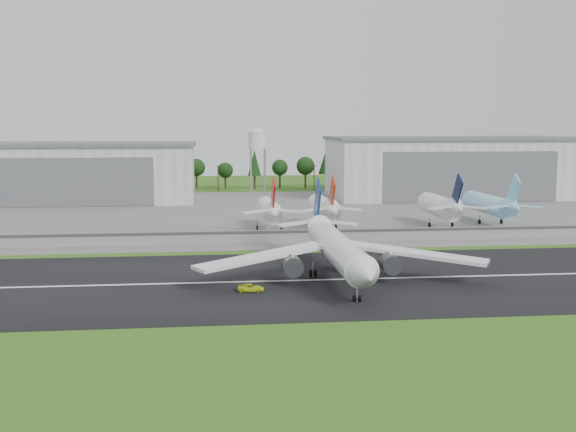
{
  "coord_description": "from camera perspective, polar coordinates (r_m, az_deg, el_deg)",
  "views": [
    {
      "loc": [
        -27.28,
        -127.45,
        30.64
      ],
      "look_at": [
        -8.27,
        40.0,
        9.0
      ],
      "focal_mm": 45.0,
      "sensor_mm": 36.0,
      "label": 1
    }
  ],
  "objects": [
    {
      "name": "parked_jet_red_a",
      "position": [
        206.24,
        -1.47,
        0.46
      ],
      "size": [
        7.36,
        31.29,
        16.53
      ],
      "color": "white",
      "rests_on": "ground"
    },
    {
      "name": "apron",
      "position": [
        250.82,
        -0.19,
        0.31
      ],
      "size": [
        320.0,
        150.0,
        0.1
      ],
      "primitive_type": "cube",
      "color": "slate",
      "rests_on": "ground"
    },
    {
      "name": "hangar_east",
      "position": [
        310.26,
        12.81,
        3.81
      ],
      "size": [
        102.0,
        47.0,
        25.2
      ],
      "color": "silver",
      "rests_on": "ground"
    },
    {
      "name": "hangar_west",
      "position": [
        297.69,
        -16.69,
        3.35
      ],
      "size": [
        97.0,
        44.0,
        23.2
      ],
      "color": "silver",
      "rests_on": "ground"
    },
    {
      "name": "utility_poles",
      "position": [
        330.01,
        -1.71,
        1.99
      ],
      "size": [
        230.0,
        3.0,
        12.0
      ],
      "primitive_type": null,
      "color": "black",
      "rests_on": "ground"
    },
    {
      "name": "treeline",
      "position": [
        344.9,
        -1.92,
        2.22
      ],
      "size": [
        320.0,
        16.0,
        22.0
      ],
      "primitive_type": null,
      "color": "black",
      "rests_on": "ground"
    },
    {
      "name": "runway",
      "position": [
        143.43,
        4.66,
        -5.02
      ],
      "size": [
        320.0,
        60.0,
        0.1
      ],
      "primitive_type": "cube",
      "color": "black",
      "rests_on": "ground"
    },
    {
      "name": "blast_fence",
      "position": [
        186.7,
        2.0,
        -1.57
      ],
      "size": [
        240.0,
        0.61,
        3.5
      ],
      "color": "gray",
      "rests_on": "ground"
    },
    {
      "name": "runway_centerline",
      "position": [
        143.42,
        4.66,
        -5.0
      ],
      "size": [
        220.0,
        1.0,
        0.02
      ],
      "primitive_type": "cube",
      "color": "white",
      "rests_on": "runway"
    },
    {
      "name": "ground_vehicle",
      "position": [
        132.8,
        -2.95,
        -5.69
      ],
      "size": [
        5.04,
        2.61,
        1.36
      ],
      "primitive_type": "imported",
      "rotation": [
        0.0,
        0.0,
        1.5
      ],
      "color": "#CBE31A",
      "rests_on": "runway"
    },
    {
      "name": "parked_jet_red_b",
      "position": [
        208.26,
        2.95,
        0.61
      ],
      "size": [
        7.36,
        31.29,
        16.87
      ],
      "color": "white",
      "rests_on": "ground"
    },
    {
      "name": "parked_jet_navy",
      "position": [
        216.77,
        12.15,
        0.74
      ],
      "size": [
        7.36,
        31.29,
        16.94
      ],
      "color": "white",
      "rests_on": "ground"
    },
    {
      "name": "main_airliner",
      "position": [
        141.72,
        4.0,
        -3.17
      ],
      "size": [
        57.29,
        59.02,
        18.17
      ],
      "rotation": [
        0.0,
        0.0,
        3.14
      ],
      "color": "white",
      "rests_on": "runway"
    },
    {
      "name": "ground",
      "position": [
        133.89,
        5.49,
        -5.95
      ],
      "size": [
        600.0,
        600.0,
        0.0
      ],
      "primitive_type": "plane",
      "color": "#355E16",
      "rests_on": "ground"
    },
    {
      "name": "parked_jet_skyblue",
      "position": [
        227.48,
        15.88,
        0.87
      ],
      "size": [
        7.36,
        37.29,
        16.75
      ],
      "color": "#93D6FE",
      "rests_on": "ground"
    },
    {
      "name": "water_tower",
      "position": [
        313.3,
        -2.41,
        6.2
      ],
      "size": [
        8.4,
        8.4,
        29.4
      ],
      "color": "#99999E",
      "rests_on": "ground"
    }
  ]
}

